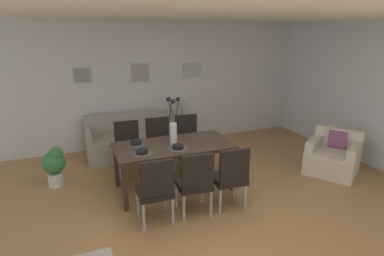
% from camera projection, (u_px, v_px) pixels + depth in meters
% --- Properties ---
extents(ground_plane, '(9.00, 9.00, 0.00)m').
position_uv_depth(ground_plane, '(203.00, 218.00, 4.31)').
color(ground_plane, '#A87A47').
extents(back_wall_panel, '(9.00, 0.10, 2.60)m').
position_uv_depth(back_wall_panel, '(145.00, 85.00, 6.83)').
color(back_wall_panel, silver).
rests_on(back_wall_panel, ground).
extents(ceiling_panel, '(9.00, 7.20, 0.08)m').
position_uv_depth(ceiling_panel, '(193.00, 12.00, 3.90)').
color(ceiling_panel, white).
extents(dining_table, '(1.80, 0.92, 0.74)m').
position_uv_depth(dining_table, '(174.00, 149.00, 4.95)').
color(dining_table, '#3D2D23').
rests_on(dining_table, ground).
extents(dining_chair_near_left, '(0.45, 0.45, 0.92)m').
position_uv_depth(dining_chair_near_left, '(156.00, 188.00, 4.06)').
color(dining_chair_near_left, black).
rests_on(dining_chair_near_left, ground).
extents(dining_chair_near_right, '(0.45, 0.45, 0.92)m').
position_uv_depth(dining_chair_near_right, '(128.00, 146.00, 5.55)').
color(dining_chair_near_right, black).
rests_on(dining_chair_near_right, ground).
extents(dining_chair_far_left, '(0.47, 0.47, 0.92)m').
position_uv_depth(dining_chair_far_left, '(195.00, 180.00, 4.25)').
color(dining_chair_far_left, black).
rests_on(dining_chair_far_left, ground).
extents(dining_chair_far_right, '(0.44, 0.44, 0.92)m').
position_uv_depth(dining_chair_far_right, '(159.00, 141.00, 5.77)').
color(dining_chair_far_right, black).
rests_on(dining_chair_far_right, ground).
extents(dining_chair_mid_left, '(0.47, 0.47, 0.92)m').
position_uv_depth(dining_chair_mid_left, '(231.00, 175.00, 4.42)').
color(dining_chair_mid_left, black).
rests_on(dining_chair_mid_left, ground).
extents(dining_chair_mid_right, '(0.46, 0.46, 0.92)m').
position_uv_depth(dining_chair_mid_right, '(188.00, 137.00, 5.97)').
color(dining_chair_mid_right, black).
rests_on(dining_chair_mid_right, ground).
extents(centerpiece_vase, '(0.21, 0.23, 0.73)m').
position_uv_depth(centerpiece_vase, '(173.00, 127.00, 4.84)').
color(centerpiece_vase, silver).
rests_on(centerpiece_vase, dining_table).
extents(placemat_near_left, '(0.32, 0.32, 0.01)m').
position_uv_depth(placemat_near_left, '(142.00, 154.00, 4.55)').
color(placemat_near_left, '#4C4742').
rests_on(placemat_near_left, dining_table).
extents(bowl_near_left, '(0.17, 0.17, 0.07)m').
position_uv_depth(bowl_near_left, '(142.00, 151.00, 4.54)').
color(bowl_near_left, black).
rests_on(bowl_near_left, dining_table).
extents(placemat_near_right, '(0.32, 0.32, 0.01)m').
position_uv_depth(placemat_near_right, '(136.00, 144.00, 4.92)').
color(placemat_near_right, '#4C4742').
rests_on(placemat_near_right, dining_table).
extents(bowl_near_right, '(0.17, 0.17, 0.07)m').
position_uv_depth(bowl_near_right, '(136.00, 142.00, 4.91)').
color(bowl_near_right, black).
rests_on(bowl_near_right, dining_table).
extents(placemat_far_left, '(0.32, 0.32, 0.01)m').
position_uv_depth(placemat_far_left, '(178.00, 149.00, 4.74)').
color(placemat_far_left, '#4C4742').
rests_on(placemat_far_left, dining_table).
extents(bowl_far_left, '(0.17, 0.17, 0.07)m').
position_uv_depth(bowl_far_left, '(178.00, 146.00, 4.73)').
color(bowl_far_left, black).
rests_on(bowl_far_left, dining_table).
extents(sofa, '(1.71, 0.84, 0.80)m').
position_uv_depth(sofa, '(130.00, 141.00, 6.48)').
color(sofa, '#A89E8E').
rests_on(sofa, ground).
extents(side_table, '(0.36, 0.36, 0.52)m').
position_uv_depth(side_table, '(182.00, 136.00, 6.85)').
color(side_table, '#33261E').
rests_on(side_table, ground).
extents(table_lamp, '(0.22, 0.22, 0.51)m').
position_uv_depth(table_lamp, '(182.00, 107.00, 6.66)').
color(table_lamp, '#4C4C51').
rests_on(table_lamp, side_table).
extents(armchair, '(1.11, 1.11, 0.75)m').
position_uv_depth(armchair, '(333.00, 157.00, 5.66)').
color(armchair, beige).
rests_on(armchair, ground).
extents(framed_picture_left, '(0.33, 0.03, 0.30)m').
position_uv_depth(framed_picture_left, '(82.00, 75.00, 6.26)').
color(framed_picture_left, '#B2ADA3').
extents(framed_picture_center, '(0.37, 0.03, 0.39)m').
position_uv_depth(framed_picture_center, '(140.00, 73.00, 6.65)').
color(framed_picture_center, '#B2ADA3').
extents(framed_picture_right, '(0.40, 0.03, 0.31)m').
position_uv_depth(framed_picture_right, '(192.00, 70.00, 7.05)').
color(framed_picture_right, '#B2ADA3').
extents(potted_plant, '(0.36, 0.36, 0.67)m').
position_uv_depth(potted_plant, '(54.00, 164.00, 5.11)').
color(potted_plant, silver).
rests_on(potted_plant, ground).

